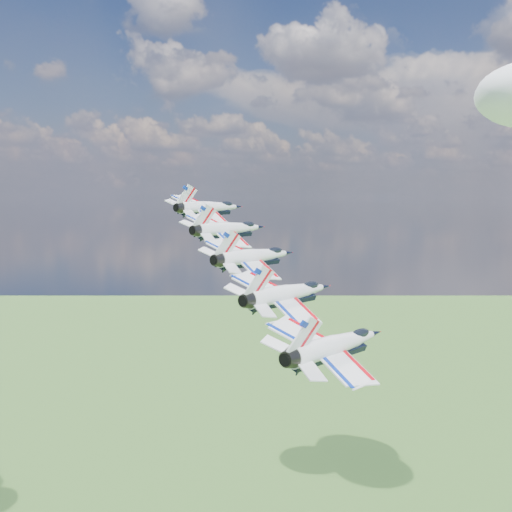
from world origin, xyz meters
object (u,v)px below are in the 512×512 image
Objects in this scene: jet_1 at (231,228)px; jet_4 at (337,344)px; jet_0 at (211,207)px; jet_2 at (256,256)px; jet_3 at (290,293)px.

jet_1 is 1.00× the size of jet_4.
jet_1 is (9.57, -7.10, -2.79)m from jet_0.
jet_2 is 1.00× the size of jet_4.
jet_2 is at bearing 148.94° from jet_3.
jet_3 is at bearing -31.06° from jet_0.
jet_1 is at bearing -31.06° from jet_0.
jet_3 is at bearing -31.06° from jet_2.
jet_2 is 12.24m from jet_3.
jet_0 is at bearing 148.94° from jet_2.
jet_4 is (38.30, -28.41, -11.15)m from jet_0.
jet_1 is 24.48m from jet_3.
jet_4 is at bearing -31.06° from jet_0.
jet_0 is 1.00× the size of jet_4.
jet_2 is at bearing -31.06° from jet_1.
jet_3 is at bearing 148.94° from jet_4.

